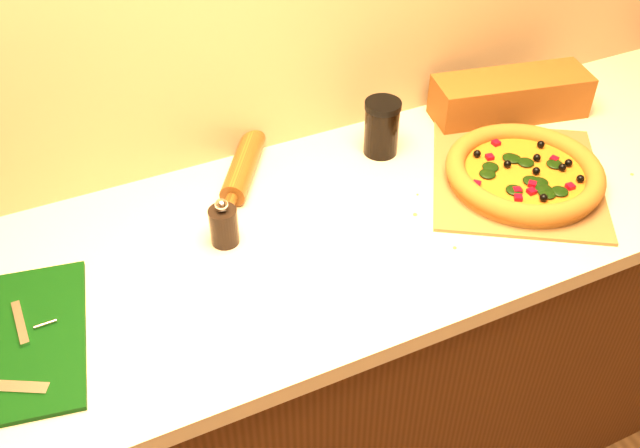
{
  "coord_description": "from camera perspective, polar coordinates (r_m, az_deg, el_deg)",
  "views": [
    {
      "loc": [
        -0.41,
        0.41,
        1.88
      ],
      "look_at": [
        0.04,
        1.38,
        0.96
      ],
      "focal_mm": 40.0,
      "sensor_mm": 36.0,
      "label": 1
    }
  ],
  "objects": [
    {
      "name": "dark_jar",
      "position": [
        1.68,
        4.95,
        7.71
      ],
      "size": [
        0.08,
        0.08,
        0.14
      ],
      "color": "black",
      "rests_on": "countertop"
    },
    {
      "name": "bottle_cap",
      "position": [
        1.35,
        -23.52,
        -10.25
      ],
      "size": [
        0.03,
        0.03,
        0.01
      ],
      "primitive_type": "cylinder",
      "rotation": [
        0.0,
        0.0,
        -0.09
      ],
      "color": "black",
      "rests_on": "countertop"
    },
    {
      "name": "bread_bag",
      "position": [
        1.88,
        14.97,
        9.85
      ],
      "size": [
        0.41,
        0.2,
        0.11
      ],
      "primitive_type": "cube",
      "rotation": [
        0.0,
        0.0,
        -0.21
      ],
      "color": "brown",
      "rests_on": "countertop"
    },
    {
      "name": "cabinet",
      "position": [
        1.82,
        -1.98,
        -12.17
      ],
      "size": [
        2.8,
        0.65,
        0.86
      ],
      "primitive_type": "cube",
      "color": "#45250E",
      "rests_on": "ground"
    },
    {
      "name": "cutting_board",
      "position": [
        1.38,
        -23.51,
        -8.76
      ],
      "size": [
        0.31,
        0.39,
        0.03
      ],
      "rotation": [
        0.0,
        0.0,
        -0.18
      ],
      "color": "black",
      "rests_on": "countertop"
    },
    {
      "name": "pepper_grinder",
      "position": [
        1.44,
        -7.7,
        -0.06
      ],
      "size": [
        0.06,
        0.06,
        0.11
      ],
      "color": "black",
      "rests_on": "countertop"
    },
    {
      "name": "pizza_peel",
      "position": [
        1.7,
        15.4,
        3.96
      ],
      "size": [
        0.54,
        0.59,
        0.01
      ],
      "rotation": [
        0.0,
        0.0,
        -0.57
      ],
      "color": "brown",
      "rests_on": "countertop"
    },
    {
      "name": "rolling_pin",
      "position": [
        1.65,
        -5.96,
        5.17
      ],
      "size": [
        0.24,
        0.36,
        0.06
      ],
      "rotation": [
        0.0,
        0.0,
        1.0
      ],
      "color": "#5C2C0F",
      "rests_on": "countertop"
    },
    {
      "name": "countertop",
      "position": [
        1.48,
        -2.37,
        -1.67
      ],
      "size": [
        2.84,
        0.68,
        0.04
      ],
      "primitive_type": "cube",
      "color": "beige",
      "rests_on": "cabinet"
    },
    {
      "name": "pizza",
      "position": [
        1.66,
        16.02,
        3.97
      ],
      "size": [
        0.35,
        0.35,
        0.05
      ],
      "color": "#AE702B",
      "rests_on": "pizza_peel"
    }
  ]
}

